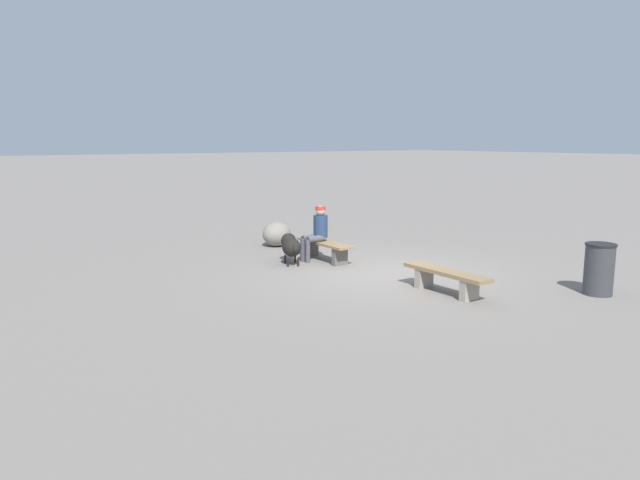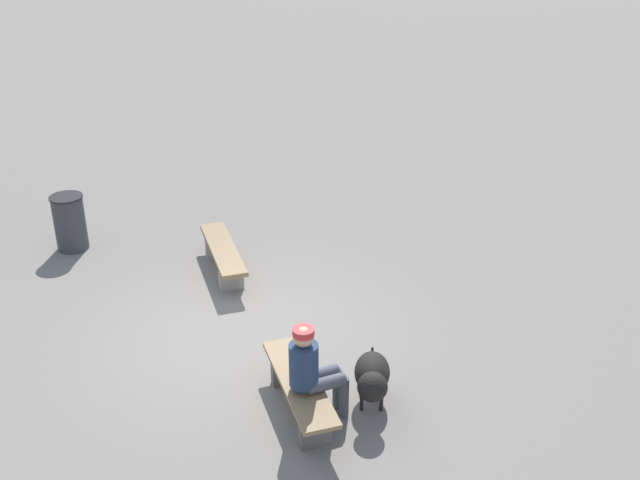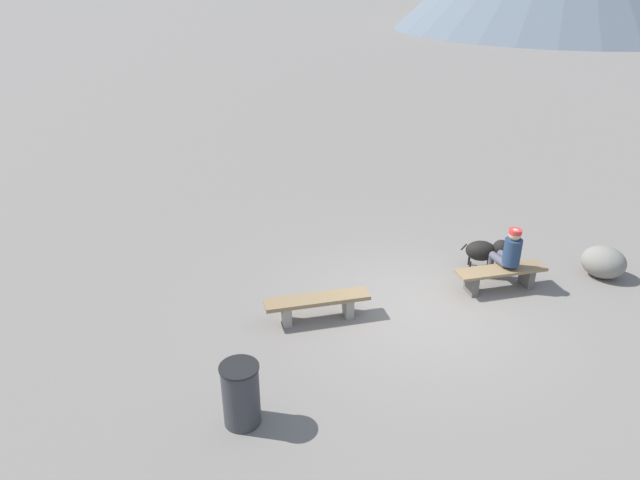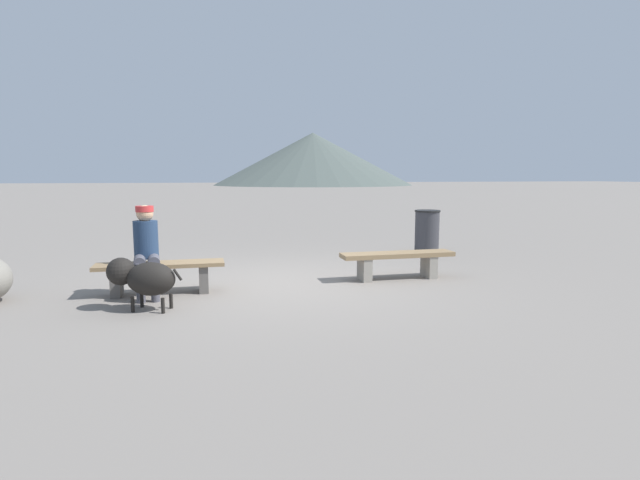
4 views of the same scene
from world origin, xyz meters
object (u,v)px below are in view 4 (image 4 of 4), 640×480
bench_left (397,260)px  seated_person (146,244)px  bench_right (161,272)px  dog (143,277)px  trash_bin (427,232)px

bench_left → seated_person: bearing=3.9°
bench_left → bench_right: (3.55, 0.12, 0.01)m
dog → trash_bin: size_ratio=0.99×
trash_bin → dog: bearing=30.3°
bench_right → trash_bin: size_ratio=1.89×
seated_person → trash_bin: seated_person is taller
trash_bin → bench_left: bearing=53.9°
seated_person → dog: size_ratio=1.37×
bench_left → seated_person: size_ratio=1.47×
bench_left → trash_bin: 2.67m
dog → seated_person: bearing=-67.1°
bench_right → trash_bin: (-5.12, -2.28, 0.15)m
bench_right → trash_bin: bearing=-155.5°
seated_person → trash_bin: bearing=-160.9°
bench_right → dog: bearing=80.0°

